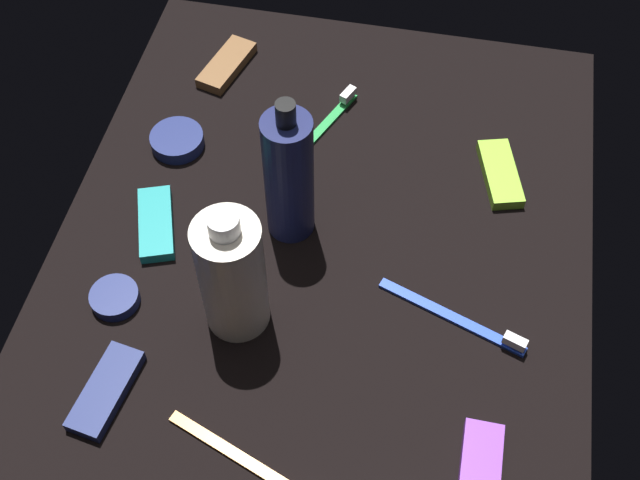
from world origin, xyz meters
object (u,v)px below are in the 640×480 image
snack_bar_brown (227,65)px  cream_tin_right (177,140)px  snack_bar_teal (157,221)px  toothbrush_green (321,127)px  snack_bar_navy (106,390)px  lotion_bottle (289,177)px  snack_bar_lime (500,174)px  cream_tin_left (115,298)px  snack_bar_purple (480,473)px  bodywash_bottle (232,275)px  toothbrush_orange (252,464)px  toothbrush_blue (461,319)px

snack_bar_brown → cream_tin_right: bearing=5.7°
snack_bar_teal → cream_tin_right: size_ratio=1.49×
toothbrush_green → snack_bar_navy: 44.34cm
lotion_bottle → snack_bar_lime: lotion_bottle is taller
snack_bar_lime → cream_tin_left: 49.94cm
toothbrush_green → snack_bar_purple: bearing=29.9°
snack_bar_brown → snack_bar_purple: bearing=53.0°
bodywash_bottle → snack_bar_purple: bearing=65.1°
toothbrush_orange → snack_bar_teal: toothbrush_orange is taller
snack_bar_teal → toothbrush_orange: bearing=14.9°
cream_tin_left → cream_tin_right: (-24.35, -0.06, 0.16)cm
snack_bar_brown → cream_tin_left: same height
toothbrush_blue → cream_tin_left: bearing=-82.7°
snack_bar_navy → snack_bar_brown: bearing=-170.4°
bodywash_bottle → snack_bar_brown: 41.14cm
snack_bar_lime → snack_bar_brown: 41.37cm
toothbrush_blue → snack_bar_lime: size_ratio=1.67×
snack_bar_lime → cream_tin_left: same height
bodywash_bottle → snack_bar_teal: (-10.36, -12.93, -7.64)cm
toothbrush_blue → bodywash_bottle: bearing=-80.9°
toothbrush_green → snack_bar_lime: toothbrush_green is taller
toothbrush_orange → snack_bar_lime: size_ratio=1.66×
bodywash_bottle → snack_bar_brown: size_ratio=1.78×
lotion_bottle → bodywash_bottle: size_ratio=1.12×
bodywash_bottle → snack_bar_purple: size_ratio=1.78×
bodywash_bottle → snack_bar_purple: 32.18cm
snack_bar_navy → snack_bar_purple: (1.09, 39.68, 0.00)cm
bodywash_bottle → snack_bar_purple: (13.18, 28.35, -7.64)cm
bodywash_bottle → cream_tin_right: bodywash_bottle is taller
lotion_bottle → bodywash_bottle: 13.99cm
cream_tin_left → snack_bar_lime: bearing=122.9°
toothbrush_blue → snack_bar_brown: toothbrush_blue is taller
lotion_bottle → cream_tin_left: lotion_bottle is taller
snack_bar_brown → cream_tin_left: 39.75cm
lotion_bottle → snack_bar_purple: (26.79, 25.25, -8.47)cm
lotion_bottle → toothbrush_orange: (30.32, 2.70, -8.61)cm
toothbrush_blue → snack_bar_lime: 22.30cm
bodywash_bottle → snack_bar_lime: bodywash_bottle is taller
toothbrush_green → cream_tin_right: size_ratio=2.43×
cream_tin_right → toothbrush_blue: bearing=63.7°
snack_bar_teal → cream_tin_right: (-12.99, -1.42, 0.18)cm
bodywash_bottle → toothbrush_orange: size_ratio=1.07×
lotion_bottle → snack_bar_teal: bearing=-78.5°
snack_bar_teal → toothbrush_green: bearing=119.4°
snack_bar_navy → bodywash_bottle: bearing=146.0°
toothbrush_green → cream_tin_right: 19.14cm
snack_bar_navy → snack_bar_teal: size_ratio=1.00×
snack_bar_purple → snack_bar_teal: 47.52cm
snack_bar_lime → snack_bar_teal: bearing=-84.8°
bodywash_bottle → snack_bar_brown: bearing=-163.0°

